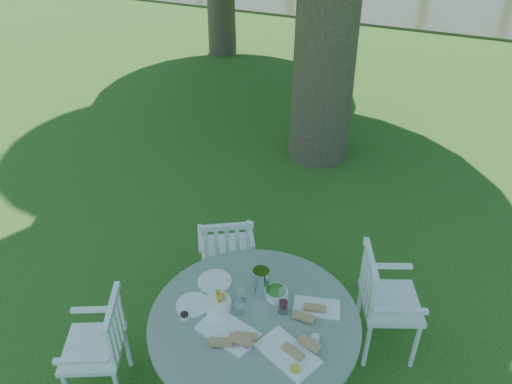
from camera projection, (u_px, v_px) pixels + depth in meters
ground at (248, 274)px, 4.90m from camera, size 140.00×140.00×0.00m
table at (254, 334)px, 3.45m from camera, size 1.44×1.44×0.82m
chair_ne at (380, 296)px, 3.89m from camera, size 0.60×0.61×0.95m
chair_nw at (227, 250)px, 4.40m from camera, size 0.60×0.59×0.89m
chair_sw at (104, 342)px, 3.57m from camera, size 0.58×0.59×0.89m
tableware at (253, 305)px, 3.40m from camera, size 1.10×0.75×0.23m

